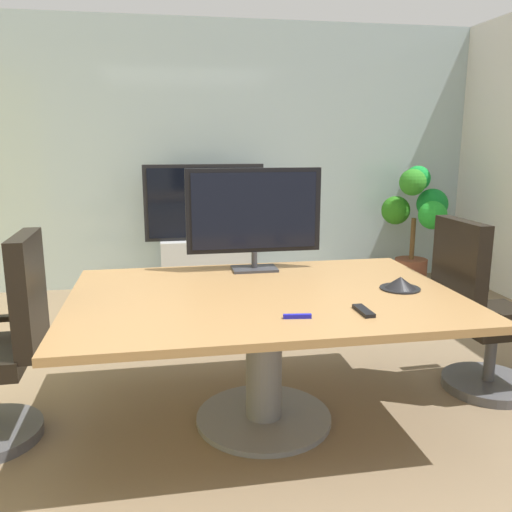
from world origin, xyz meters
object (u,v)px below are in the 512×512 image
office_chair_right (480,321)px  tv_monitor (254,213)px  conference_table (264,322)px  conference_phone (400,284)px  remote_control (364,311)px  wall_display_unit (205,250)px  potted_plant (417,216)px

office_chair_right → tv_monitor: (-1.34, 0.40, 0.65)m
conference_table → office_chair_right: 1.39m
conference_table → tv_monitor: bearing=86.0°
tv_monitor → office_chair_right: bearing=-16.5°
conference_phone → tv_monitor: bearing=141.1°
remote_control → tv_monitor: bearing=110.0°
office_chair_right → wall_display_unit: (-1.48, 2.54, -0.01)m
wall_display_unit → remote_control: (0.51, -3.07, 0.31)m
conference_table → office_chair_right: office_chair_right is taller
office_chair_right → conference_phone: 0.73m
tv_monitor → remote_control: 1.06m
conference_table → conference_phone: conference_phone is taller
wall_display_unit → remote_control: 3.12m
tv_monitor → potted_plant: tv_monitor is taller
tv_monitor → remote_control: bearing=-68.4°
conference_phone → remote_control: 0.49m
wall_display_unit → tv_monitor: bearing=-86.2°
conference_table → remote_control: 0.59m
wall_display_unit → conference_phone: 2.87m
potted_plant → remote_control: bearing=-120.8°
wall_display_unit → remote_control: size_ratio=7.71×
conference_table → conference_phone: size_ratio=9.32×
office_chair_right → remote_control: (-0.97, -0.53, 0.30)m
wall_display_unit → potted_plant: wall_display_unit is taller
conference_table → potted_plant: bearing=49.4°
conference_phone → remote_control: conference_phone is taller
office_chair_right → potted_plant: (0.73, 2.33, 0.30)m
potted_plant → conference_phone: bearing=-118.4°
tv_monitor → potted_plant: size_ratio=0.66×
office_chair_right → conference_phone: office_chair_right is taller
potted_plant → conference_phone: potted_plant is taller
office_chair_right → conference_phone: bearing=104.2°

